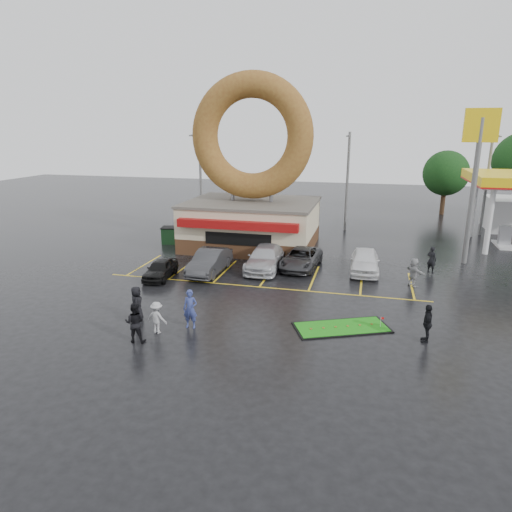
% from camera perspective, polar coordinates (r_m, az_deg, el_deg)
% --- Properties ---
extents(ground, '(120.00, 120.00, 0.00)m').
position_cam_1_polar(ground, '(24.74, -1.47, -6.46)').
color(ground, black).
rests_on(ground, ground).
extents(donut_shop, '(10.20, 8.70, 13.50)m').
position_cam_1_polar(donut_shop, '(36.54, -0.55, 8.07)').
color(donut_shop, '#472B19').
rests_on(donut_shop, ground).
extents(shell_sign, '(2.20, 0.36, 10.60)m').
position_cam_1_polar(shell_sign, '(34.76, 25.93, 10.96)').
color(shell_sign, slate).
rests_on(shell_sign, ground).
extents(streetlight_left, '(0.40, 2.21, 9.00)m').
position_cam_1_polar(streetlight_left, '(45.23, -6.99, 9.84)').
color(streetlight_left, slate).
rests_on(streetlight_left, ground).
extents(streetlight_mid, '(0.40, 2.21, 9.00)m').
position_cam_1_polar(streetlight_mid, '(43.26, 11.35, 9.39)').
color(streetlight_mid, slate).
rests_on(streetlight_mid, ground).
extents(streetlight_right, '(0.40, 2.21, 9.00)m').
position_cam_1_polar(streetlight_right, '(45.26, 26.92, 8.28)').
color(streetlight_right, slate).
rests_on(streetlight_right, ground).
extents(tree_far_d, '(4.90, 4.90, 7.00)m').
position_cam_1_polar(tree_far_d, '(54.80, 22.65, 9.52)').
color(tree_far_d, '#332114').
rests_on(tree_far_d, ground).
extents(car_black, '(1.73, 3.70, 1.23)m').
position_cam_1_polar(car_black, '(29.88, -11.85, -1.60)').
color(car_black, black).
rests_on(car_black, ground).
extents(car_dgrey, '(1.80, 4.84, 1.58)m').
position_cam_1_polar(car_dgrey, '(30.38, -5.83, -0.69)').
color(car_dgrey, '#323235').
rests_on(car_dgrey, ground).
extents(car_silver, '(2.31, 5.39, 1.55)m').
position_cam_1_polar(car_silver, '(31.13, 1.15, -0.24)').
color(car_silver, '#B8B9BE').
rests_on(car_silver, ground).
extents(car_grey, '(2.63, 5.05, 1.36)m').
position_cam_1_polar(car_grey, '(31.52, 5.66, -0.29)').
color(car_grey, '#323235').
rests_on(car_grey, ground).
extents(car_white, '(1.94, 4.64, 1.57)m').
position_cam_1_polar(car_white, '(31.24, 13.44, -0.61)').
color(car_white, white).
rests_on(car_white, ground).
extents(person_blue, '(0.73, 0.51, 1.92)m').
position_cam_1_polar(person_blue, '(22.26, -8.22, -6.57)').
color(person_blue, navy).
rests_on(person_blue, ground).
extents(person_blackjkt, '(1.02, 0.87, 1.86)m').
position_cam_1_polar(person_blackjkt, '(21.35, -14.90, -8.04)').
color(person_blackjkt, black).
rests_on(person_blackjkt, ground).
extents(person_hoodie, '(1.06, 0.69, 1.55)m').
position_cam_1_polar(person_hoodie, '(22.04, -12.29, -7.53)').
color(person_hoodie, '#9C9D9F').
rests_on(person_hoodie, ground).
extents(person_bystander, '(0.85, 1.02, 1.78)m').
position_cam_1_polar(person_bystander, '(23.62, -14.67, -5.77)').
color(person_bystander, black).
rests_on(person_bystander, ground).
extents(person_cameraman, '(0.48, 1.06, 1.78)m').
position_cam_1_polar(person_cameraman, '(22.06, 20.63, -7.87)').
color(person_cameraman, black).
rests_on(person_cameraman, ground).
extents(person_walker_near, '(1.33, 1.65, 1.76)m').
position_cam_1_polar(person_walker_near, '(29.36, 19.10, -1.91)').
color(person_walker_near, '#979799').
rests_on(person_walker_near, ground).
extents(person_walker_far, '(0.78, 0.73, 1.79)m').
position_cam_1_polar(person_walker_far, '(32.49, 21.10, -0.42)').
color(person_walker_far, black).
rests_on(person_walker_far, ground).
extents(dumpster, '(2.01, 1.55, 1.30)m').
position_cam_1_polar(dumpster, '(38.78, -10.28, 2.53)').
color(dumpster, '#18401E').
rests_on(dumpster, ground).
extents(putting_green, '(4.92, 3.64, 0.57)m').
position_cam_1_polar(putting_green, '(22.70, 10.66, -8.76)').
color(putting_green, black).
rests_on(putting_green, ground).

